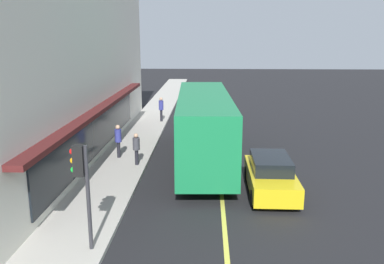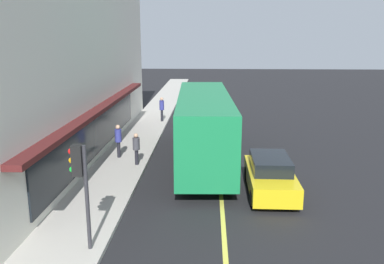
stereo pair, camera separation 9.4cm
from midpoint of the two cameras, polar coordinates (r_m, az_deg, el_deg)
The scene contains 9 objects.
ground at distance 19.88m, azimuth 3.76°, elevation -5.27°, with size 120.00×120.00×0.00m, color black.
sidewalk at distance 20.32m, azimuth -10.31°, elevation -4.82°, with size 80.00×2.62×0.15m, color #B2ADA3.
lane_centre_stripe at distance 19.88m, azimuth 3.76°, elevation -5.26°, with size 36.00×0.16×0.01m, color #D8D14C.
bus at distance 20.44m, azimuth 1.53°, elevation 1.06°, with size 11.22×2.95×3.50m.
traffic_light at distance 12.11m, azimuth -15.47°, elevation -5.54°, with size 0.30×0.52×3.20m.
car_yellow at distance 17.13m, azimuth 10.80°, elevation -5.98°, with size 4.31×1.89×1.52m.
pedestrian_mid_block at distance 21.32m, azimuth -10.44°, elevation -0.83°, with size 0.34×0.34×1.73m.
pedestrian_by_curb at distance 20.01m, azimuth -7.94°, elevation -1.98°, with size 0.34×0.34×1.58m.
pedestrian_waiting at distance 29.97m, azimuth -4.44°, elevation 3.52°, with size 0.34×0.34×1.78m.
Camera 1 is at (-18.82, 0.60, 6.38)m, focal length 38.05 mm.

